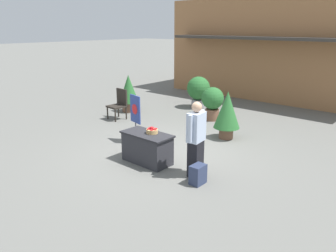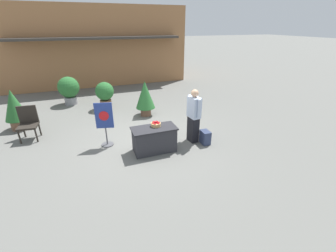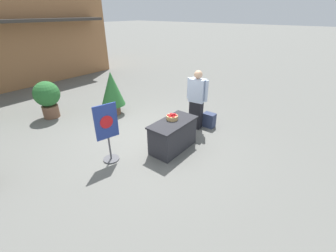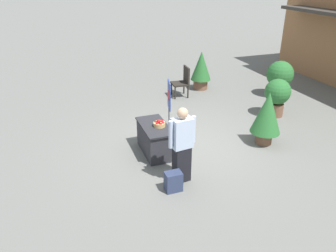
{
  "view_description": "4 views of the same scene",
  "coord_description": "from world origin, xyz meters",
  "px_view_note": "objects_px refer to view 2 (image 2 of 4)",
  "views": [
    {
      "loc": [
        5.37,
        -6.0,
        3.17
      ],
      "look_at": [
        0.54,
        -0.42,
        0.92
      ],
      "focal_mm": 35.0,
      "sensor_mm": 36.0,
      "label": 1
    },
    {
      "loc": [
        -1.46,
        -6.24,
        3.41
      ],
      "look_at": [
        0.73,
        -0.34,
        0.53
      ],
      "focal_mm": 24.0,
      "sensor_mm": 36.0,
      "label": 2
    },
    {
      "loc": [
        -3.64,
        -3.58,
        3.05
      ],
      "look_at": [
        0.03,
        -0.7,
        0.65
      ],
      "focal_mm": 24.0,
      "sensor_mm": 36.0,
      "label": 3
    },
    {
      "loc": [
        6.9,
        -2.85,
        4.08
      ],
      "look_at": [
        -0.03,
        -0.35,
        0.57
      ],
      "focal_mm": 35.0,
      "sensor_mm": 36.0,
      "label": 4
    }
  ],
  "objects_px": {
    "display_table": "(154,139)",
    "patio_chair": "(28,121)",
    "potted_plant_near_right": "(69,89)",
    "person_visitor": "(194,116)",
    "potted_plant_far_left": "(15,108)",
    "backpack": "(205,137)",
    "poster_board": "(105,124)",
    "apple_basket": "(156,124)",
    "potted_plant_far_right": "(105,93)",
    "potted_plant_near_left": "(145,96)"
  },
  "relations": [
    {
      "from": "person_visitor",
      "to": "potted_plant_far_left",
      "type": "xyz_separation_m",
      "value": [
        -5.33,
        2.93,
        -0.07
      ]
    },
    {
      "from": "apple_basket",
      "to": "display_table",
      "type": "bearing_deg",
      "value": -132.64
    },
    {
      "from": "display_table",
      "to": "patio_chair",
      "type": "height_order",
      "value": "patio_chair"
    },
    {
      "from": "person_visitor",
      "to": "patio_chair",
      "type": "height_order",
      "value": "person_visitor"
    },
    {
      "from": "poster_board",
      "to": "potted_plant_near_right",
      "type": "bearing_deg",
      "value": -152.14
    },
    {
      "from": "display_table",
      "to": "person_visitor",
      "type": "xyz_separation_m",
      "value": [
        1.32,
        0.17,
        0.48
      ]
    },
    {
      "from": "apple_basket",
      "to": "poster_board",
      "type": "distance_m",
      "value": 1.53
    },
    {
      "from": "potted_plant_far_left",
      "to": "potted_plant_near_left",
      "type": "xyz_separation_m",
      "value": [
        4.52,
        -0.3,
        0.02
      ]
    },
    {
      "from": "backpack",
      "to": "potted_plant_near_left",
      "type": "xyz_separation_m",
      "value": [
        -1.1,
        2.93,
        0.6
      ]
    },
    {
      "from": "display_table",
      "to": "patio_chair",
      "type": "bearing_deg",
      "value": 148.37
    },
    {
      "from": "poster_board",
      "to": "potted_plant_far_left",
      "type": "bearing_deg",
      "value": -115.45
    },
    {
      "from": "display_table",
      "to": "poster_board",
      "type": "distance_m",
      "value": 1.55
    },
    {
      "from": "apple_basket",
      "to": "potted_plant_far_left",
      "type": "xyz_separation_m",
      "value": [
        -4.1,
        3.01,
        -0.02
      ]
    },
    {
      "from": "potted_plant_far_left",
      "to": "potted_plant_near_left",
      "type": "bearing_deg",
      "value": -3.75
    },
    {
      "from": "display_table",
      "to": "person_visitor",
      "type": "distance_m",
      "value": 1.41
    },
    {
      "from": "potted_plant_far_left",
      "to": "display_table",
      "type": "bearing_deg",
      "value": -37.65
    },
    {
      "from": "display_table",
      "to": "apple_basket",
      "type": "distance_m",
      "value": 0.45
    },
    {
      "from": "backpack",
      "to": "poster_board",
      "type": "height_order",
      "value": "poster_board"
    },
    {
      "from": "potted_plant_far_right",
      "to": "poster_board",
      "type": "bearing_deg",
      "value": -95.79
    },
    {
      "from": "display_table",
      "to": "poster_board",
      "type": "xyz_separation_m",
      "value": [
        -1.26,
        0.83,
        0.35
      ]
    },
    {
      "from": "patio_chair",
      "to": "potted_plant_near_right",
      "type": "xyz_separation_m",
      "value": [
        1.13,
        3.21,
        0.15
      ]
    },
    {
      "from": "poster_board",
      "to": "patio_chair",
      "type": "distance_m",
      "value": 2.62
    },
    {
      "from": "potted_plant_near_right",
      "to": "person_visitor",
      "type": "bearing_deg",
      "value": -54.65
    },
    {
      "from": "potted_plant_near_left",
      "to": "apple_basket",
      "type": "bearing_deg",
      "value": -98.72
    },
    {
      "from": "person_visitor",
      "to": "backpack",
      "type": "xyz_separation_m",
      "value": [
        0.28,
        -0.29,
        -0.64
      ]
    },
    {
      "from": "potted_plant_far_left",
      "to": "patio_chair",
      "type": "bearing_deg",
      "value": -61.44
    },
    {
      "from": "poster_board",
      "to": "patio_chair",
      "type": "height_order",
      "value": "poster_board"
    },
    {
      "from": "potted_plant_far_right",
      "to": "apple_basket",
      "type": "bearing_deg",
      "value": -76.27
    },
    {
      "from": "apple_basket",
      "to": "potted_plant_far_left",
      "type": "distance_m",
      "value": 5.09
    },
    {
      "from": "potted_plant_far_left",
      "to": "potted_plant_near_left",
      "type": "relative_size",
      "value": 1.01
    },
    {
      "from": "potted_plant_far_left",
      "to": "potted_plant_far_right",
      "type": "height_order",
      "value": "potted_plant_far_left"
    },
    {
      "from": "display_table",
      "to": "backpack",
      "type": "bearing_deg",
      "value": -4.38
    },
    {
      "from": "person_visitor",
      "to": "potted_plant_far_left",
      "type": "distance_m",
      "value": 6.09
    },
    {
      "from": "display_table",
      "to": "backpack",
      "type": "distance_m",
      "value": 1.61
    },
    {
      "from": "display_table",
      "to": "potted_plant_near_left",
      "type": "distance_m",
      "value": 2.88
    },
    {
      "from": "display_table",
      "to": "potted_plant_near_right",
      "type": "distance_m",
      "value": 5.89
    },
    {
      "from": "poster_board",
      "to": "potted_plant_near_right",
      "type": "xyz_separation_m",
      "value": [
        -1.12,
        4.55,
        0.01
      ]
    },
    {
      "from": "person_visitor",
      "to": "poster_board",
      "type": "distance_m",
      "value": 2.66
    },
    {
      "from": "backpack",
      "to": "person_visitor",
      "type": "bearing_deg",
      "value": 134.18
    },
    {
      "from": "potted_plant_far_right",
      "to": "potted_plant_near_right",
      "type": "bearing_deg",
      "value": 140.94
    },
    {
      "from": "display_table",
      "to": "poster_board",
      "type": "height_order",
      "value": "poster_board"
    },
    {
      "from": "apple_basket",
      "to": "poster_board",
      "type": "height_order",
      "value": "poster_board"
    },
    {
      "from": "display_table",
      "to": "backpack",
      "type": "height_order",
      "value": "display_table"
    },
    {
      "from": "display_table",
      "to": "potted_plant_near_right",
      "type": "height_order",
      "value": "potted_plant_near_right"
    },
    {
      "from": "person_visitor",
      "to": "potted_plant_near_left",
      "type": "xyz_separation_m",
      "value": [
        -0.82,
        2.64,
        -0.05
      ]
    },
    {
      "from": "poster_board",
      "to": "potted_plant_near_left",
      "type": "distance_m",
      "value": 2.65
    },
    {
      "from": "patio_chair",
      "to": "potted_plant_near_left",
      "type": "height_order",
      "value": "potted_plant_near_left"
    },
    {
      "from": "person_visitor",
      "to": "potted_plant_far_right",
      "type": "height_order",
      "value": "person_visitor"
    },
    {
      "from": "patio_chair",
      "to": "person_visitor",
      "type": "bearing_deg",
      "value": 72.41
    },
    {
      "from": "patio_chair",
      "to": "potted_plant_far_left",
      "type": "height_order",
      "value": "potted_plant_far_left"
    }
  ]
}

